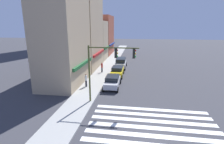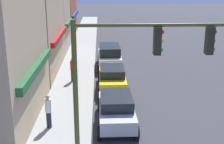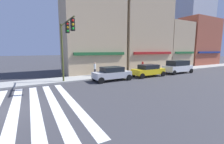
{
  "view_description": "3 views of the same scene",
  "coord_description": "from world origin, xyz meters",
  "px_view_note": "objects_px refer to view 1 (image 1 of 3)",
  "views": [
    {
      "loc": [
        -12.41,
        1.46,
        8.09
      ],
      "look_at": [
        4.68,
        4.0,
        3.5
      ],
      "focal_mm": 28.0,
      "sensor_mm": 36.0,
      "label": 1
    },
    {
      "loc": [
        -5.56,
        5.53,
        7.39
      ],
      "look_at": [
        15.51,
        4.7,
        1.2
      ],
      "focal_mm": 50.0,
      "sensor_mm": 36.0,
      "label": 2
    },
    {
      "loc": [
        1.51,
        -10.17,
        3.5
      ],
      "look_at": [
        9.79,
        4.7,
        1.0
      ],
      "focal_mm": 24.0,
      "sensor_mm": 36.0,
      "label": 3
    }
  ],
  "objects_px": {
    "sedan_silver": "(112,81)",
    "pedestrian_red_jacket": "(102,67)",
    "traffic_signal": "(107,62)",
    "pedestrian_white_shirt": "(86,80)",
    "sedan_yellow": "(117,71)",
    "suv_white": "(121,63)"
  },
  "relations": [
    {
      "from": "traffic_signal",
      "to": "pedestrian_white_shirt",
      "type": "relative_size",
      "value": 3.49
    },
    {
      "from": "sedan_silver",
      "to": "sedan_yellow",
      "type": "distance_m",
      "value": 5.55
    },
    {
      "from": "sedan_silver",
      "to": "pedestrian_red_jacket",
      "type": "height_order",
      "value": "pedestrian_red_jacket"
    },
    {
      "from": "traffic_signal",
      "to": "sedan_silver",
      "type": "bearing_deg",
      "value": 2.06
    },
    {
      "from": "sedan_silver",
      "to": "suv_white",
      "type": "relative_size",
      "value": 0.93
    },
    {
      "from": "sedan_yellow",
      "to": "traffic_signal",
      "type": "bearing_deg",
      "value": -178.73
    },
    {
      "from": "traffic_signal",
      "to": "pedestrian_red_jacket",
      "type": "relative_size",
      "value": 3.49
    },
    {
      "from": "traffic_signal",
      "to": "suv_white",
      "type": "distance_m",
      "value": 16.91
    },
    {
      "from": "sedan_silver",
      "to": "pedestrian_white_shirt",
      "type": "bearing_deg",
      "value": 100.39
    },
    {
      "from": "sedan_silver",
      "to": "pedestrian_red_jacket",
      "type": "xyz_separation_m",
      "value": [
        7.01,
        2.89,
        0.23
      ]
    },
    {
      "from": "sedan_silver",
      "to": "suv_white",
      "type": "bearing_deg",
      "value": -0.56
    },
    {
      "from": "pedestrian_white_shirt",
      "to": "suv_white",
      "type": "bearing_deg",
      "value": 30.38
    },
    {
      "from": "sedan_yellow",
      "to": "pedestrian_red_jacket",
      "type": "xyz_separation_m",
      "value": [
        1.46,
        2.89,
        0.23
      ]
    },
    {
      "from": "sedan_yellow",
      "to": "pedestrian_white_shirt",
      "type": "bearing_deg",
      "value": 151.08
    },
    {
      "from": "sedan_silver",
      "to": "suv_white",
      "type": "height_order",
      "value": "suv_white"
    },
    {
      "from": "pedestrian_white_shirt",
      "to": "sedan_yellow",
      "type": "bearing_deg",
      "value": 17.2
    },
    {
      "from": "traffic_signal",
      "to": "pedestrian_white_shirt",
      "type": "bearing_deg",
      "value": 39.54
    },
    {
      "from": "pedestrian_red_jacket",
      "to": "sedan_yellow",
      "type": "bearing_deg",
      "value": 167.87
    },
    {
      "from": "sedan_yellow",
      "to": "pedestrian_red_jacket",
      "type": "relative_size",
      "value": 2.49
    },
    {
      "from": "traffic_signal",
      "to": "sedan_silver",
      "type": "xyz_separation_m",
      "value": [
        5.11,
        0.18,
        -3.66
      ]
    },
    {
      "from": "traffic_signal",
      "to": "sedan_silver",
      "type": "relative_size",
      "value": 1.4
    },
    {
      "from": "sedan_silver",
      "to": "traffic_signal",
      "type": "bearing_deg",
      "value": -178.5
    }
  ]
}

